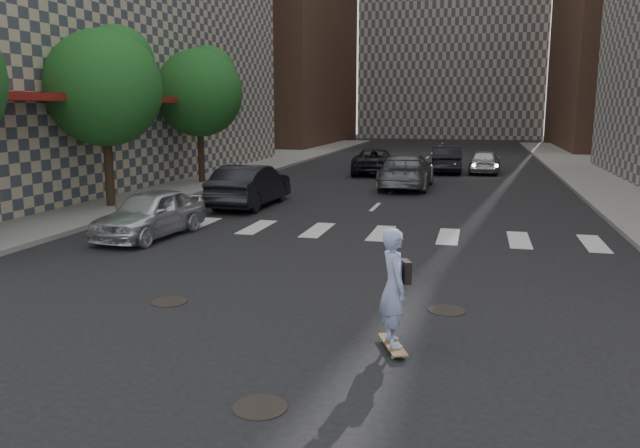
{
  "coord_description": "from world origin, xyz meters",
  "views": [
    {
      "loc": [
        3.74,
        -9.43,
        3.75
      ],
      "look_at": [
        0.52,
        3.28,
        1.3
      ],
      "focal_mm": 35.0,
      "sensor_mm": 36.0,
      "label": 1
    }
  ],
  "objects_px": {
    "tree_b": "(107,83)",
    "traffic_car_a": "(250,186)",
    "tree_c": "(201,89)",
    "traffic_car_e": "(446,159)",
    "traffic_car_b": "(406,171)",
    "skateboarder": "(394,287)",
    "traffic_car_d": "(485,161)",
    "traffic_car_c": "(374,161)",
    "silver_sedan": "(150,213)"
  },
  "relations": [
    {
      "from": "tree_b",
      "to": "traffic_car_a",
      "type": "distance_m",
      "value": 6.39
    },
    {
      "from": "tree_c",
      "to": "traffic_car_a",
      "type": "height_order",
      "value": "tree_c"
    },
    {
      "from": "traffic_car_a",
      "to": "traffic_car_e",
      "type": "xyz_separation_m",
      "value": [
        6.64,
        14.89,
        -0.03
      ]
    },
    {
      "from": "traffic_car_e",
      "to": "traffic_car_a",
      "type": "bearing_deg",
      "value": 61.75
    },
    {
      "from": "tree_c",
      "to": "traffic_car_b",
      "type": "relative_size",
      "value": 1.17
    },
    {
      "from": "tree_b",
      "to": "tree_c",
      "type": "relative_size",
      "value": 1.0
    },
    {
      "from": "skateboarder",
      "to": "traffic_car_b",
      "type": "xyz_separation_m",
      "value": [
        -2.08,
        20.22,
        -0.2
      ]
    },
    {
      "from": "traffic_car_d",
      "to": "traffic_car_e",
      "type": "height_order",
      "value": "traffic_car_e"
    },
    {
      "from": "traffic_car_d",
      "to": "tree_c",
      "type": "bearing_deg",
      "value": 36.63
    },
    {
      "from": "traffic_car_c",
      "to": "traffic_car_e",
      "type": "height_order",
      "value": "traffic_car_e"
    },
    {
      "from": "silver_sedan",
      "to": "traffic_car_c",
      "type": "relative_size",
      "value": 0.79
    },
    {
      "from": "skateboarder",
      "to": "silver_sedan",
      "type": "xyz_separation_m",
      "value": [
        -8.08,
        6.98,
        -0.32
      ]
    },
    {
      "from": "traffic_car_c",
      "to": "traffic_car_d",
      "type": "height_order",
      "value": "traffic_car_c"
    },
    {
      "from": "silver_sedan",
      "to": "traffic_car_d",
      "type": "relative_size",
      "value": 1.01
    },
    {
      "from": "skateboarder",
      "to": "silver_sedan",
      "type": "height_order",
      "value": "skateboarder"
    },
    {
      "from": "tree_c",
      "to": "skateboarder",
      "type": "xyz_separation_m",
      "value": [
        12.03,
        -19.31,
        -3.62
      ]
    },
    {
      "from": "skateboarder",
      "to": "silver_sedan",
      "type": "relative_size",
      "value": 0.47
    },
    {
      "from": "silver_sedan",
      "to": "traffic_car_d",
      "type": "xyz_separation_m",
      "value": [
        9.65,
        21.15,
        -0.01
      ]
    },
    {
      "from": "traffic_car_c",
      "to": "traffic_car_d",
      "type": "relative_size",
      "value": 1.28
    },
    {
      "from": "silver_sedan",
      "to": "traffic_car_e",
      "type": "xyz_separation_m",
      "value": [
        7.44,
        21.09,
        0.07
      ]
    },
    {
      "from": "traffic_car_a",
      "to": "traffic_car_d",
      "type": "height_order",
      "value": "traffic_car_a"
    },
    {
      "from": "silver_sedan",
      "to": "traffic_car_e",
      "type": "height_order",
      "value": "traffic_car_e"
    },
    {
      "from": "traffic_car_d",
      "to": "traffic_car_c",
      "type": "bearing_deg",
      "value": 21.27
    },
    {
      "from": "skateboarder",
      "to": "traffic_car_a",
      "type": "bearing_deg",
      "value": 96.23
    },
    {
      "from": "traffic_car_a",
      "to": "traffic_car_d",
      "type": "bearing_deg",
      "value": -119.57
    },
    {
      "from": "skateboarder",
      "to": "traffic_car_e",
      "type": "bearing_deg",
      "value": 68.6
    },
    {
      "from": "tree_b",
      "to": "traffic_car_d",
      "type": "xyz_separation_m",
      "value": [
        13.6,
        16.82,
        -3.95
      ]
    },
    {
      "from": "traffic_car_c",
      "to": "traffic_car_e",
      "type": "xyz_separation_m",
      "value": [
        3.95,
        1.89,
        0.05
      ]
    },
    {
      "from": "tree_c",
      "to": "traffic_car_c",
      "type": "distance_m",
      "value": 10.86
    },
    {
      "from": "tree_c",
      "to": "traffic_car_a",
      "type": "relative_size",
      "value": 1.35
    },
    {
      "from": "tree_b",
      "to": "traffic_car_c",
      "type": "relative_size",
      "value": 1.26
    },
    {
      "from": "tree_c",
      "to": "traffic_car_c",
      "type": "relative_size",
      "value": 1.26
    },
    {
      "from": "traffic_car_c",
      "to": "traffic_car_e",
      "type": "bearing_deg",
      "value": -161.96
    },
    {
      "from": "silver_sedan",
      "to": "tree_b",
      "type": "bearing_deg",
      "value": 138.1
    },
    {
      "from": "traffic_car_c",
      "to": "traffic_car_d",
      "type": "distance_m",
      "value": 6.46
    },
    {
      "from": "traffic_car_c",
      "to": "tree_c",
      "type": "bearing_deg",
      "value": 35.1
    },
    {
      "from": "silver_sedan",
      "to": "skateboarder",
      "type": "bearing_deg",
      "value": -35.11
    },
    {
      "from": "tree_b",
      "to": "traffic_car_d",
      "type": "relative_size",
      "value": 1.61
    },
    {
      "from": "traffic_car_a",
      "to": "traffic_car_d",
      "type": "xyz_separation_m",
      "value": [
        8.85,
        14.95,
        -0.11
      ]
    },
    {
      "from": "traffic_car_e",
      "to": "traffic_car_b",
      "type": "bearing_deg",
      "value": 75.4
    },
    {
      "from": "traffic_car_b",
      "to": "traffic_car_e",
      "type": "height_order",
      "value": "traffic_car_b"
    },
    {
      "from": "silver_sedan",
      "to": "traffic_car_b",
      "type": "distance_m",
      "value": 14.54
    },
    {
      "from": "tree_b",
      "to": "skateboarder",
      "type": "bearing_deg",
      "value": -43.22
    },
    {
      "from": "skateboarder",
      "to": "traffic_car_c",
      "type": "distance_m",
      "value": 26.57
    },
    {
      "from": "tree_c",
      "to": "traffic_car_b",
      "type": "distance_m",
      "value": 10.7
    },
    {
      "from": "traffic_car_b",
      "to": "traffic_car_d",
      "type": "distance_m",
      "value": 8.71
    },
    {
      "from": "silver_sedan",
      "to": "traffic_car_b",
      "type": "xyz_separation_m",
      "value": [
        6.0,
        13.24,
        0.12
      ]
    },
    {
      "from": "traffic_car_b",
      "to": "tree_c",
      "type": "bearing_deg",
      "value": 5.57
    },
    {
      "from": "tree_b",
      "to": "traffic_car_e",
      "type": "xyz_separation_m",
      "value": [
        11.39,
        16.76,
        -3.87
      ]
    },
    {
      "from": "traffic_car_a",
      "to": "silver_sedan",
      "type": "bearing_deg",
      "value": 83.74
    }
  ]
}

